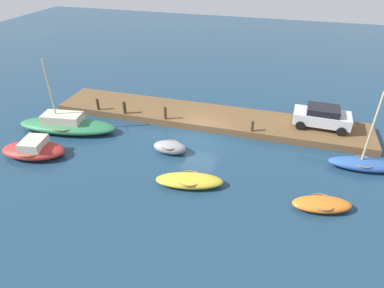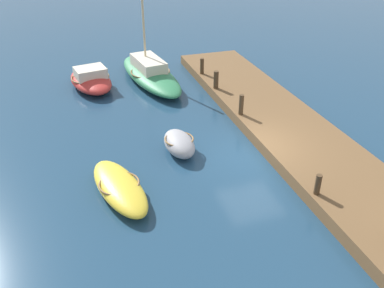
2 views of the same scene
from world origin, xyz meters
The scene contains 13 objects.
ground_plane centered at (0.00, 0.00, 0.00)m, with size 84.00×84.00×0.00m, color navy.
dock_platform centered at (0.00, -2.24, 0.25)m, with size 24.02×3.79×0.51m, color brown.
motorboat_red centered at (9.55, 5.71, 0.49)m, with size 4.44×2.78×1.22m.
rowboat_yellow centered at (-0.97, 5.76, 0.32)m, with size 4.08×2.20×0.62m.
rowboat_blue centered at (-10.64, 1.32, 0.40)m, with size 4.05×1.59×5.10m.
rowboat_orange centered at (-8.15, 5.70, 0.31)m, with size 3.28×1.95×0.61m.
sailboat_green centered at (9.42, 2.29, 0.52)m, with size 7.52×3.27×5.34m.
dinghy_grey centered at (1.23, 2.89, 0.41)m, with size 2.25×1.28×0.80m.
mooring_post_west centered at (-3.65, -0.59, 0.89)m, with size 0.21×0.21×0.76m, color #47331E.
mooring_post_mid_west centered at (2.81, -0.59, 1.00)m, with size 0.22×0.22×0.99m, color #47331E.
mooring_post_mid_east centered at (6.15, -0.59, 0.99)m, with size 0.26×0.26×0.96m, color #47331E.
mooring_post_east centered at (8.46, -0.59, 0.97)m, with size 0.22×0.22×0.92m, color #47331E.
parked_car centered at (-8.27, -2.62, 1.32)m, with size 3.94×2.16×1.54m.
Camera 1 is at (-5.27, 19.92, 12.09)m, focal length 30.83 mm.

